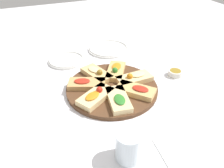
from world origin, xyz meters
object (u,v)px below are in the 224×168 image
serving_board (112,88)px  plate_right (108,49)px  napkin_stack (182,149)px  plate_left (66,60)px  water_glass (128,146)px  dipping_bowl (175,73)px

serving_board → plate_right: (0.13, 0.37, -0.00)m
plate_right → serving_board: bearing=-109.6°
napkin_stack → plate_left: bearing=106.1°
plate_left → water_glass: bearing=-86.9°
serving_board → plate_left: size_ratio=2.07×
plate_right → napkin_stack: 0.74m
serving_board → plate_right: serving_board is taller
plate_right → water_glass: water_glass is taller
water_glass → napkin_stack: (0.17, -0.04, -0.05)m
plate_left → dipping_bowl: dipping_bowl is taller
napkin_stack → dipping_bowl: (0.24, 0.37, 0.01)m
plate_left → plate_right: size_ratio=0.81×
serving_board → water_glass: 0.35m
napkin_stack → water_glass: bearing=166.6°
plate_left → water_glass: size_ratio=1.87×
plate_left → dipping_bowl: (0.44, -0.33, 0.01)m
napkin_stack → dipping_bowl: bearing=56.9°
napkin_stack → dipping_bowl: 0.44m
plate_right → napkin_stack: bearing=-94.1°
serving_board → dipping_bowl: 0.32m
plate_right → water_glass: size_ratio=2.32×
water_glass → dipping_bowl: (0.40, 0.33, -0.04)m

